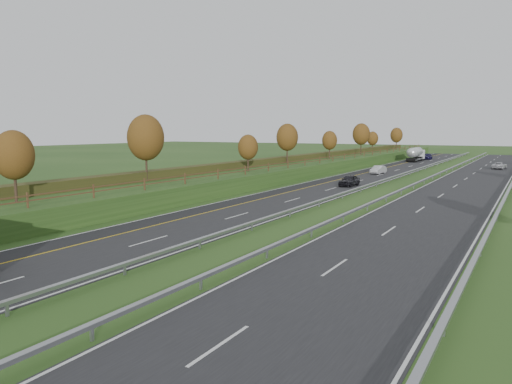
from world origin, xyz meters
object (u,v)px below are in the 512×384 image
road_tanker (416,154)px  car_small_far (428,157)px  car_oncoming (499,166)px  car_dark_near (349,180)px  car_silver_mid (378,170)px

road_tanker → car_small_far: 9.55m
road_tanker → car_oncoming: size_ratio=2.27×
road_tanker → car_small_far: (1.22, 9.41, -1.07)m
car_dark_near → car_small_far: size_ratio=0.88×
car_silver_mid → car_oncoming: 29.43m
road_tanker → car_oncoming: bearing=-41.1°
car_oncoming → car_silver_mid: bearing=57.9°
road_tanker → car_oncoming: road_tanker is taller
road_tanker → car_small_far: bearing=82.6°
road_tanker → car_silver_mid: size_ratio=2.52×
car_silver_mid → car_small_far: 50.07m
car_dark_near → car_oncoming: car_dark_near is taller
car_small_far → car_oncoming: car_small_far is taller
car_dark_near → car_silver_mid: (-1.88, 21.37, -0.05)m
road_tanker → car_oncoming: (20.15, -17.56, -1.14)m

